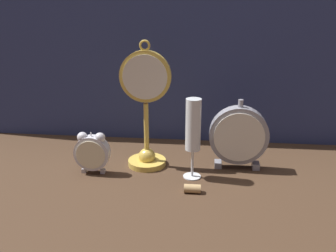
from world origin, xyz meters
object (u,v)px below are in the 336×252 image
object	(u,v)px
champagne_flute	(193,130)
pocket_watch_on_stand	(146,114)
mantel_clock_silver	(239,136)
alarm_clock_twin_bell	(92,151)
wine_cork	(192,189)

from	to	relation	value
champagne_flute	pocket_watch_on_stand	bearing A→B (deg)	154.12
mantel_clock_silver	champagne_flute	size ratio (longest dim) A/B	0.92
pocket_watch_on_stand	alarm_clock_twin_bell	world-z (taller)	pocket_watch_on_stand
pocket_watch_on_stand	alarm_clock_twin_bell	size ratio (longest dim) A/B	3.00
wine_cork	champagne_flute	bearing A→B (deg)	92.89
mantel_clock_silver	champagne_flute	distance (m)	0.15
mantel_clock_silver	champagne_flute	bearing A→B (deg)	-150.69
champagne_flute	wine_cork	world-z (taller)	champagne_flute
mantel_clock_silver	wine_cork	size ratio (longest dim) A/B	4.82
pocket_watch_on_stand	mantel_clock_silver	distance (m)	0.27
alarm_clock_twin_bell	wine_cork	bearing A→B (deg)	-16.57
alarm_clock_twin_bell	wine_cork	world-z (taller)	alarm_clock_twin_bell
alarm_clock_twin_bell	champagne_flute	bearing A→B (deg)	0.66
pocket_watch_on_stand	mantel_clock_silver	size ratio (longest dim) A/B	1.78
pocket_watch_on_stand	alarm_clock_twin_bell	bearing A→B (deg)	-154.06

